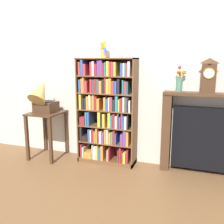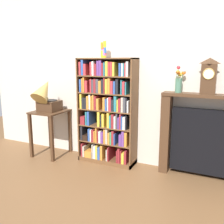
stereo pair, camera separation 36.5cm
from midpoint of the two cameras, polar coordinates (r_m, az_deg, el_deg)
ground_plane at (r=3.79m, az=0.75°, el=-12.15°), size 8.14×6.40×0.02m
wall_back at (r=3.72m, az=6.00°, el=8.18°), size 5.14×0.08×2.60m
bookshelf at (r=3.68m, az=1.63°, el=-0.18°), size 0.86×0.30×1.56m
cup_stack at (r=3.59m, az=1.05°, el=14.33°), size 0.08×0.08×0.26m
side_table_left at (r=4.11m, az=-11.46°, el=-2.36°), size 0.48×0.54×0.73m
gramophone at (r=3.97m, az=-12.34°, el=3.57°), size 0.31×0.48×0.57m
fireplace_mantel at (r=3.52m, az=23.55°, el=-5.46°), size 1.16×0.21×1.11m
mantel_clock at (r=3.36m, az=24.22°, el=7.49°), size 0.18×0.13×0.44m
flower_vase at (r=3.39m, az=18.12°, el=6.73°), size 0.14×0.14×0.35m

